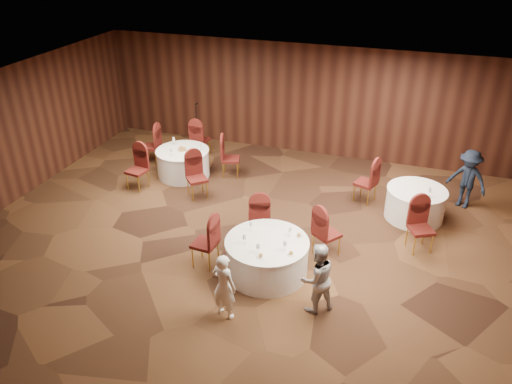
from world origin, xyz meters
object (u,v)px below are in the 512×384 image
(woman_b, at_px, (317,278))
(man_c, at_px, (467,179))
(table_left, at_px, (183,163))
(table_right, at_px, (415,203))
(mic_stand, at_px, (198,142))
(woman_a, at_px, (224,286))
(table_main, at_px, (267,257))

(woman_b, distance_m, man_c, 5.42)
(table_left, distance_m, man_c, 7.23)
(table_right, xyz_separation_m, mic_stand, (-6.17, 1.45, 0.11))
(woman_a, relative_size, woman_b, 0.94)
(table_left, distance_m, woman_a, 5.71)
(table_left, bearing_deg, table_right, -2.74)
(mic_stand, bearing_deg, woman_a, -61.75)
(table_left, height_order, woman_a, woman_a)
(table_right, xyz_separation_m, woman_a, (-2.98, -4.49, 0.27))
(table_main, distance_m, table_right, 4.07)
(table_main, xyz_separation_m, mic_stand, (-3.53, 4.54, 0.11))
(woman_a, relative_size, man_c, 0.87)
(woman_b, bearing_deg, table_main, -72.73)
(mic_stand, distance_m, man_c, 7.30)
(table_main, relative_size, mic_stand, 0.99)
(table_main, bearing_deg, man_c, 46.96)
(table_left, xyz_separation_m, woman_a, (3.11, -4.78, 0.27))
(table_right, bearing_deg, woman_b, -111.58)
(table_right, xyz_separation_m, woman_b, (-1.51, -3.81, 0.31))
(table_right, height_order, woman_b, woman_b)
(mic_stand, distance_m, woman_b, 7.04)
(table_main, distance_m, man_c, 5.51)
(table_right, bearing_deg, woman_a, -123.59)
(table_right, height_order, man_c, man_c)
(table_right, height_order, mic_stand, mic_stand)
(mic_stand, height_order, man_c, mic_stand)
(table_left, bearing_deg, man_c, 5.08)
(woman_a, xyz_separation_m, woman_b, (1.47, 0.68, 0.04))
(table_left, height_order, woman_b, woman_b)
(table_left, relative_size, woman_a, 1.11)
(table_main, xyz_separation_m, woman_b, (1.14, -0.73, 0.31))
(mic_stand, xyz_separation_m, woman_a, (3.19, -5.94, 0.16))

